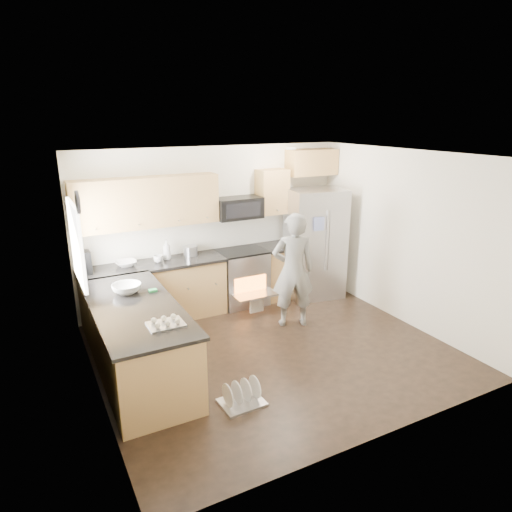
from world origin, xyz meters
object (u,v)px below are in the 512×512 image
stove_range (242,265)px  dish_rack (242,397)px  person (293,270)px  refrigerator (315,243)px

stove_range → dish_rack: 2.92m
person → dish_rack: (-1.56, -1.47, -0.79)m
stove_range → person: stove_range is taller
refrigerator → person: bearing=-128.7°
refrigerator → dish_rack: size_ratio=3.90×
refrigerator → person: size_ratio=1.09×
stove_range → refrigerator: bearing=-10.7°
stove_range → person: (0.31, -1.10, 0.19)m
stove_range → person: size_ratio=1.03×
dish_rack → person: bearing=43.2°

